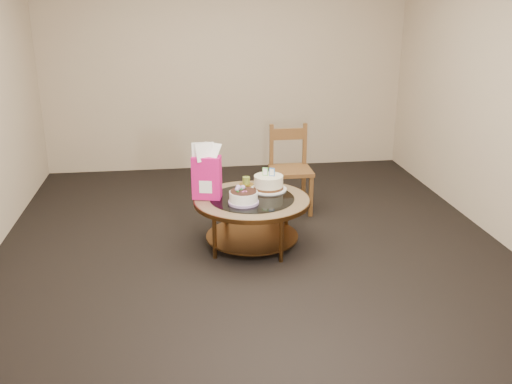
{
  "coord_description": "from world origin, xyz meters",
  "views": [
    {
      "loc": [
        -0.6,
        -4.63,
        2.15
      ],
      "look_at": [
        0.04,
        0.02,
        0.5
      ],
      "focal_mm": 40.0,
      "sensor_mm": 36.0,
      "label": 1
    }
  ],
  "objects": [
    {
      "name": "gift_bag",
      "position": [
        -0.39,
        0.06,
        0.7
      ],
      "size": [
        0.27,
        0.22,
        0.48
      ],
      "rotation": [
        0.0,
        0.0,
        -0.24
      ],
      "color": "#DC1473",
      "rests_on": "coffee_table"
    },
    {
      "name": "pillar_candle",
      "position": [
        -0.01,
        0.33,
        0.49
      ],
      "size": [
        0.13,
        0.13,
        0.1
      ],
      "rotation": [
        0.0,
        0.0,
        0.13
      ],
      "color": "#F0D863",
      "rests_on": "coffee_table"
    },
    {
      "name": "decorated_cake",
      "position": [
        -0.09,
        -0.12,
        0.51
      ],
      "size": [
        0.26,
        0.26,
        0.15
      ],
      "rotation": [
        0.0,
        0.0,
        -0.31
      ],
      "color": "#A687BF",
      "rests_on": "coffee_table"
    },
    {
      "name": "dining_chair",
      "position": [
        0.51,
        0.85,
        0.45
      ],
      "size": [
        0.41,
        0.41,
        0.88
      ],
      "rotation": [
        0.0,
        0.0,
        -0.0
      ],
      "color": "brown",
      "rests_on": "ground"
    },
    {
      "name": "room_walls",
      "position": [
        0.0,
        0.0,
        1.54
      ],
      "size": [
        4.52,
        5.02,
        2.61
      ],
      "color": "tan",
      "rests_on": "ground"
    },
    {
      "name": "cream_cake",
      "position": [
        0.18,
        0.2,
        0.52
      ],
      "size": [
        0.33,
        0.33,
        0.21
      ],
      "rotation": [
        0.0,
        0.0,
        -0.38
      ],
      "color": "white",
      "rests_on": "coffee_table"
    },
    {
      "name": "ground",
      "position": [
        0.0,
        0.0,
        0.0
      ],
      "size": [
        5.0,
        5.0,
        0.0
      ],
      "primitive_type": "plane",
      "color": "black",
      "rests_on": "ground"
    },
    {
      "name": "coffee_table",
      "position": [
        0.0,
        -0.0,
        0.38
      ],
      "size": [
        1.02,
        1.02,
        0.46
      ],
      "color": "brown",
      "rests_on": "ground"
    }
  ]
}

